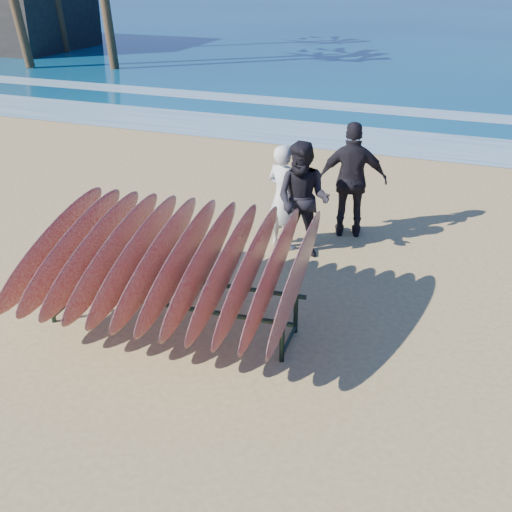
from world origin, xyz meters
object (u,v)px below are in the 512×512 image
(person_dark_a, at_px, (303,200))
(person_dark_b, at_px, (352,180))
(person_white, at_px, (283,197))
(surfboard_rack, at_px, (169,261))

(person_dark_a, relative_size, person_dark_b, 0.94)
(person_white, bearing_deg, surfboard_rack, 103.01)
(person_dark_a, distance_m, person_dark_b, 1.12)
(surfboard_rack, relative_size, person_dark_b, 1.80)
(surfboard_rack, xyz_separation_m, person_dark_b, (1.35, 3.62, 0.03))
(person_white, bearing_deg, person_dark_b, -113.01)
(person_dark_a, bearing_deg, person_dark_b, 66.42)
(person_white, distance_m, person_dark_a, 0.40)
(person_white, xyz_separation_m, person_dark_a, (0.36, -0.16, 0.06))
(person_dark_b, bearing_deg, surfboard_rack, 55.52)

